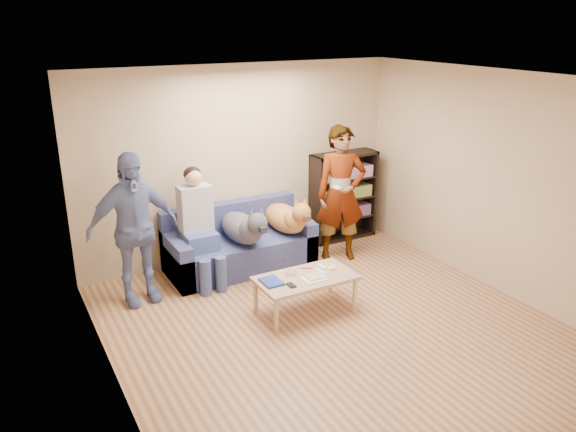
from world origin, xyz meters
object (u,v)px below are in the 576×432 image
camera_silver (291,273)px  sofa (239,247)px  notebook_blue (271,282)px  person_seated (199,222)px  bookshelf (343,194)px  person_standing_left (133,229)px  coffee_table (305,280)px  person_standing_right (341,194)px  dog_tan (288,218)px  dog_gray (244,227)px

camera_silver → sofa: 1.34m
notebook_blue → person_seated: person_seated is taller
camera_silver → sofa: sofa is taller
sofa → bookshelf: (1.80, 0.23, 0.40)m
bookshelf → person_seated: bearing=-171.4°
notebook_blue → bookshelf: size_ratio=0.20×
person_seated → notebook_blue: bearing=-74.9°
sofa → person_seated: person_seated is taller
sofa → person_standing_left: bearing=-168.2°
person_standing_left → camera_silver: person_standing_left is taller
camera_silver → coffee_table: camera_silver is taller
person_seated → bookshelf: person_seated is taller
coffee_table → notebook_blue: bearing=172.9°
person_standing_right → person_standing_left: size_ratio=1.03×
bookshelf → person_standing_right: bearing=-126.8°
sofa → person_standing_right: bearing=-16.0°
notebook_blue → coffee_table: notebook_blue is taller
coffee_table → camera_silver: bearing=135.0°
bookshelf → notebook_blue: bearing=-141.2°
dog_tan → person_standing_left: bearing=-176.3°
dog_gray → dog_tan: (0.67, 0.07, -0.00)m
dog_gray → bookshelf: (1.82, 0.46, 0.04)m
person_standing_right → dog_gray: person_standing_right is taller
dog_tan → bookshelf: (1.15, 0.40, 0.05)m
person_standing_left → camera_silver: 1.84m
person_standing_right → person_seated: size_ratio=1.25×
person_standing_right → person_standing_left: person_standing_right is taller
coffee_table → bookshelf: 2.37m
person_seated → dog_gray: (0.56, -0.10, -0.14)m
dog_tan → coffee_table: size_ratio=1.05×
person_standing_left → camera_silver: (1.46, -1.04, -0.45)m
person_standing_right → person_standing_left: (-2.75, 0.09, -0.03)m
person_standing_left → bookshelf: person_standing_left is taller
person_seated → dog_tan: bearing=-1.7°
dog_gray → person_standing_left: bearing=-177.2°
coffee_table → dog_gray: bearing=98.5°
sofa → bookshelf: bearing=7.4°
person_standing_right → notebook_blue: bearing=-127.5°
camera_silver → person_seated: bearing=117.3°
person_standing_left → person_seated: bearing=7.0°
dog_tan → camera_silver: bearing=-117.3°
notebook_blue → person_standing_right: bearing=32.9°
person_standing_right → person_seated: (-1.92, 0.26, -0.14)m
notebook_blue → coffee_table: (0.40, -0.05, -0.06)m
dog_tan → sofa: bearing=166.0°
notebook_blue → person_seated: bearing=105.1°
person_standing_right → coffee_table: (-1.17, -1.07, -0.54)m
coffee_table → bookshelf: size_ratio=0.85×
person_standing_left → notebook_blue: bearing=-47.6°
person_seated → bookshelf: bearing=8.6°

